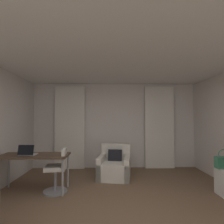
% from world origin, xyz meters
% --- Properties ---
extents(ground_plane, '(12.00, 12.00, 0.00)m').
position_xyz_m(ground_plane, '(0.00, 0.00, 0.00)').
color(ground_plane, brown).
extents(wall_window, '(5.12, 0.06, 2.60)m').
position_xyz_m(wall_window, '(0.00, 3.03, 1.30)').
color(wall_window, silver).
rests_on(wall_window, ground).
extents(ceiling, '(5.12, 6.12, 0.06)m').
position_xyz_m(ceiling, '(0.00, 0.00, 2.63)').
color(ceiling, white).
rests_on(ceiling, wall_left).
extents(curtain_left_panel, '(0.90, 0.06, 2.50)m').
position_xyz_m(curtain_left_panel, '(-1.38, 2.90, 1.25)').
color(curtain_left_panel, silver).
rests_on(curtain_left_panel, ground).
extents(curtain_right_panel, '(0.90, 0.06, 2.50)m').
position_xyz_m(curtain_right_panel, '(1.38, 2.90, 1.25)').
color(curtain_right_panel, silver).
rests_on(curtain_right_panel, ground).
extents(armchair, '(0.92, 0.99, 0.81)m').
position_xyz_m(armchair, '(-0.04, 2.06, 0.27)').
color(armchair, silver).
rests_on(armchair, ground).
extents(desk, '(1.39, 0.60, 0.76)m').
position_xyz_m(desk, '(-1.75, 1.16, 0.69)').
color(desk, '#4C3828').
rests_on(desk, ground).
extents(desk_chair, '(0.48, 0.48, 0.88)m').
position_xyz_m(desk_chair, '(-1.25, 1.11, 0.39)').
color(desk_chair, gray).
rests_on(desk_chair, ground).
extents(laptop, '(0.34, 0.27, 0.22)m').
position_xyz_m(laptop, '(-1.87, 1.10, 0.80)').
color(laptop, '#ADADB2').
rests_on(laptop, desk).
extents(handbag_primary, '(0.30, 0.14, 0.37)m').
position_xyz_m(handbag_primary, '(2.06, 0.87, 0.65)').
color(handbag_primary, '#387F5B').
rests_on(handbag_primary, tv_console).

